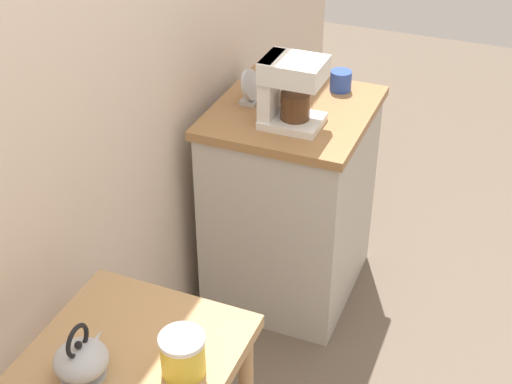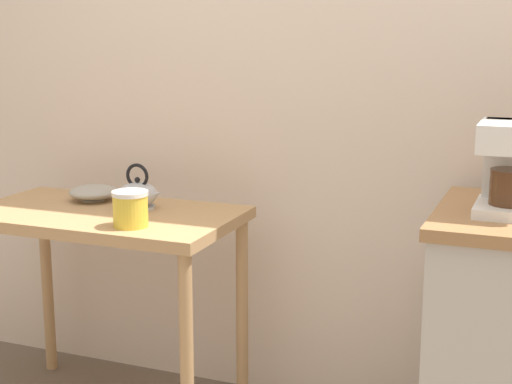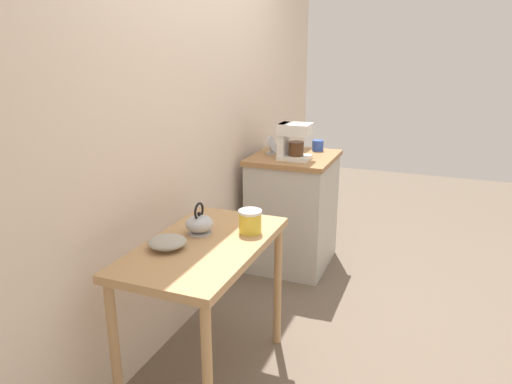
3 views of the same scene
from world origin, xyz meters
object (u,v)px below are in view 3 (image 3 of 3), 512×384
(coffee_maker, at_px, (292,140))
(mug_small_cream, at_px, (294,147))
(bowl_stoneware, at_px, (167,242))
(mug_blue, at_px, (318,146))
(canister_enamel, at_px, (250,221))
(teakettle, at_px, (200,223))
(table_clock, at_px, (272,146))

(coffee_maker, height_order, mug_small_cream, coffee_maker)
(coffee_maker, distance_m, mug_small_cream, 0.26)
(bowl_stoneware, bearing_deg, mug_blue, -7.28)
(canister_enamel, distance_m, mug_blue, 1.51)
(bowl_stoneware, height_order, mug_small_cream, mug_small_cream)
(teakettle, bearing_deg, coffee_maker, -3.76)
(canister_enamel, distance_m, mug_small_cream, 1.40)
(bowl_stoneware, distance_m, coffee_maker, 1.50)
(coffee_maker, relative_size, mug_small_cream, 3.08)
(mug_small_cream, bearing_deg, canister_enamel, -171.63)
(bowl_stoneware, relative_size, canister_enamel, 1.51)
(coffee_maker, xyz_separation_m, table_clock, (0.11, 0.19, -0.08))
(mug_small_cream, xyz_separation_m, table_clock, (-0.12, 0.14, 0.02))
(mug_small_cream, xyz_separation_m, mug_blue, (0.12, -0.16, -0.00))
(mug_blue, bearing_deg, bowl_stoneware, 172.72)
(teakettle, height_order, table_clock, table_clock)
(teakettle, distance_m, mug_small_cream, 1.49)
(canister_enamel, xyz_separation_m, mug_small_cream, (1.39, 0.20, 0.10))
(teakettle, bearing_deg, bowl_stoneware, 167.05)
(canister_enamel, height_order, mug_blue, mug_blue)
(bowl_stoneware, xyz_separation_m, mug_blue, (1.83, -0.23, 0.13))
(mug_small_cream, distance_m, table_clock, 0.18)
(canister_enamel, xyz_separation_m, coffee_maker, (1.15, 0.15, 0.20))
(teakettle, relative_size, mug_blue, 1.82)
(mug_small_cream, relative_size, mug_blue, 0.90)
(bowl_stoneware, relative_size, mug_small_cream, 2.11)
(coffee_maker, relative_size, mug_blue, 2.76)
(mug_small_cream, bearing_deg, bowl_stoneware, 177.44)
(mug_blue, distance_m, table_clock, 0.38)
(coffee_maker, bearing_deg, bowl_stoneware, 174.84)
(teakettle, bearing_deg, table_clock, 4.63)
(bowl_stoneware, bearing_deg, teakettle, -12.95)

